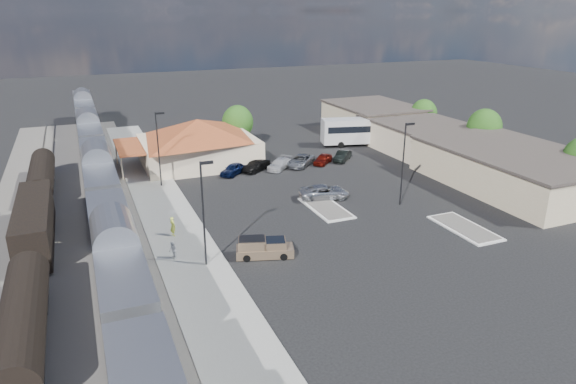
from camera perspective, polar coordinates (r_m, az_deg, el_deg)
name	(u,v)px	position (r m, az deg, el deg)	size (l,w,h in m)	color
ground	(299,221)	(51.64, 1.24, -3.21)	(280.00, 280.00, 0.00)	black
railbed	(73,223)	(55.29, -22.75, -3.17)	(16.00, 100.00, 0.12)	#4C4944
platform	(168,216)	(53.88, -13.18, -2.65)	(5.50, 92.00, 0.18)	gray
passenger_train	(99,182)	(57.76, -20.22, 1.08)	(3.00, 104.00, 5.55)	silver
freight_cars	(35,226)	(50.86, -26.30, -3.36)	(2.80, 46.00, 4.00)	black
station_depot	(198,142)	(71.16, -10.00, 5.54)	(18.35, 12.24, 6.20)	beige
buildings_east	(438,142)	(76.77, 16.34, 5.40)	(14.40, 51.40, 4.80)	#C6B28C
traffic_island_south	(326,208)	(54.88, 4.23, -1.74)	(3.30, 7.50, 0.21)	silver
traffic_island_north	(465,228)	(52.59, 19.03, -3.78)	(3.30, 7.50, 0.21)	silver
lamp_plat_s	(204,206)	(41.16, -9.31, -1.53)	(1.08, 0.25, 9.00)	black
lamp_plat_n	(159,143)	(61.90, -14.17, 5.26)	(1.08, 0.25, 9.00)	black
lamp_lot	(404,157)	(55.64, 12.79, 3.80)	(1.08, 0.25, 9.00)	black
tree_east_b	(484,128)	(78.57, 20.96, 6.67)	(4.94, 4.94, 6.96)	#382314
tree_east_c	(424,114)	(89.11, 14.82, 8.40)	(4.41, 4.41, 6.21)	#382314
tree_depot	(238,122)	(78.50, -5.62, 7.71)	(4.71, 4.71, 6.63)	#382314
pickup_truck	(265,248)	(44.07, -2.60, -6.25)	(5.18, 3.15, 1.68)	tan
suv	(324,192)	(57.48, 4.05, 0.00)	(2.62, 5.68, 1.58)	#AFB2B8
coach_bus	(364,130)	(81.31, 8.43, 6.86)	(13.48, 5.91, 4.23)	white
person_a	(173,226)	(48.70, -12.69, -3.73)	(0.68, 0.45, 1.87)	#BECB3F
person_b	(173,250)	(44.30, -12.68, -6.35)	(0.77, 0.60, 1.58)	silver
parked_car_a	(233,169)	(66.29, -6.09, 2.56)	(1.75, 4.35, 1.48)	#0C173C
parked_car_b	(256,166)	(67.49, -3.56, 2.93)	(1.56, 4.46, 1.47)	black
parked_car_c	(280,164)	(68.29, -0.93, 3.13)	(1.94, 4.77, 1.38)	white
parked_car_d	(301,160)	(69.73, 1.43, 3.52)	(2.49, 5.39, 1.50)	gray
parked_car_e	(323,159)	(70.80, 3.90, 3.68)	(1.62, 4.02, 1.37)	maroon
parked_car_f	(342,156)	(72.48, 6.07, 4.01)	(1.51, 4.32, 1.42)	black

